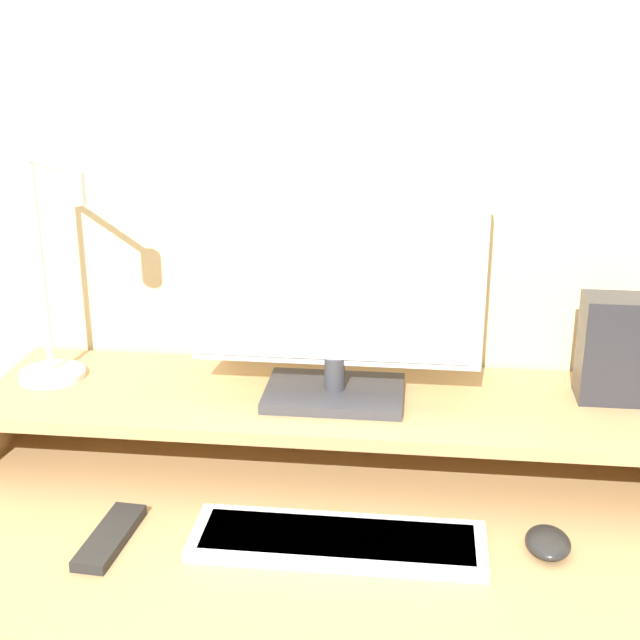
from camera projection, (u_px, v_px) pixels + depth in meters
name	position (u px, v px, depth m)	size (l,w,h in m)	color
wall_back	(339.00, 130.00, 1.58)	(6.00, 0.05, 2.50)	beige
desk	(314.00, 617.00, 1.47)	(1.19, 0.69, 0.70)	tan
monitor_shelf	(327.00, 405.00, 1.55)	(1.19, 0.32, 0.12)	tan
monitor	(335.00, 282.00, 1.46)	(0.49, 0.16, 0.41)	#38383D
desk_lamp	(54.00, 302.00, 1.53)	(0.20, 0.20, 0.40)	silver
router_dock	(620.00, 349.00, 1.50)	(0.13, 0.08, 0.18)	#28282D
keyboard	(338.00, 541.00, 1.31)	(0.43, 0.13, 0.02)	white
mouse	(548.00, 542.00, 1.30)	(0.07, 0.09, 0.03)	black
remote_control	(110.00, 537.00, 1.32)	(0.06, 0.17, 0.02)	black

